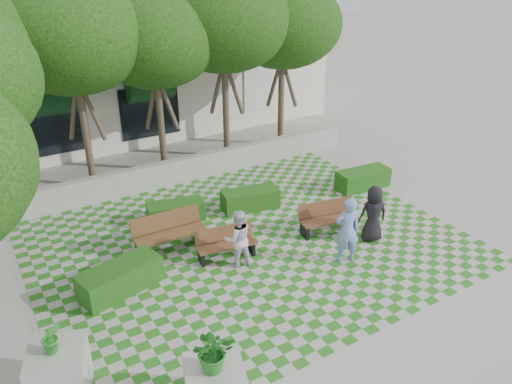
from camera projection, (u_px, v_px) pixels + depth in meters
ground at (269, 261)px, 13.92m from camera, size 90.00×90.00×0.00m
lawn at (250, 245)px, 14.69m from camera, size 12.00×12.00×0.00m
sidewalk_south at (392, 370)px, 10.32m from camera, size 16.00×2.00×0.01m
retaining_wall at (178, 171)px, 18.48m from camera, size 15.00×0.36×0.90m
bench_east at (328, 218)px, 15.22m from camera, size 1.89×0.94×0.95m
bench_mid at (226, 244)px, 13.96m from camera, size 1.74×0.83×0.88m
bench_west at (169, 233)px, 14.30m from camera, size 2.08×0.73×1.09m
hedge_east at (363, 179)px, 18.08m from camera, size 2.03×0.94×0.69m
hedge_midright at (250, 199)px, 16.64m from camera, size 1.99×1.07×0.66m
hedge_midleft at (176, 212)px, 15.88m from camera, size 1.89×1.05×0.62m
hedge_west at (120, 278)px, 12.59m from camera, size 2.22×1.32×0.73m
planter_front at (215, 380)px, 9.09m from camera, size 1.35×1.35×1.90m
planter_back at (59, 370)px, 9.54m from camera, size 1.34×1.34×1.77m
person_blue at (347, 230)px, 13.54m from camera, size 0.82×0.68×1.94m
person_dark at (373, 214)px, 14.60m from camera, size 0.98×0.80×1.73m
person_white at (238, 238)px, 13.43m from camera, size 0.92×0.78×1.66m
tree_row at (115, 45)px, 15.34m from camera, size 17.70×13.40×7.41m
building at (128, 72)px, 24.04m from camera, size 18.00×8.92×5.15m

